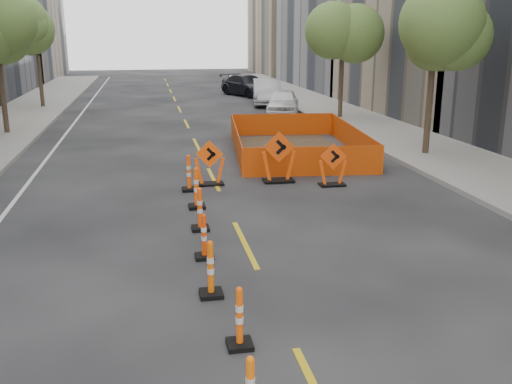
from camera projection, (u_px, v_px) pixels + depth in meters
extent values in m
plane|color=black|center=(288.00, 332.00, 8.98)|extent=(140.00, 140.00, 0.00)
cube|color=gray|center=(439.00, 154.00, 21.95)|extent=(4.00, 90.00, 0.15)
cube|color=tan|center=(310.00, 3.00, 65.37)|extent=(12.00, 14.00, 16.00)
cylinder|color=#382B1E|center=(4.00, 101.00, 25.96)|extent=(0.24, 0.24, 3.15)
cylinder|color=#382B1E|center=(41.00, 83.00, 35.42)|extent=(0.24, 0.24, 3.15)
sphere|color=#4F7733|center=(36.00, 34.00, 34.63)|extent=(2.80, 2.80, 2.80)
cylinder|color=#382B1E|center=(428.00, 115.00, 21.44)|extent=(0.24, 0.24, 3.15)
sphere|color=#4F7733|center=(435.00, 34.00, 20.64)|extent=(2.80, 2.80, 2.80)
cylinder|color=#382B1E|center=(341.00, 90.00, 30.90)|extent=(0.24, 0.24, 3.15)
sphere|color=#4F7733|center=(343.00, 34.00, 30.11)|extent=(2.80, 2.80, 2.80)
imported|color=white|center=(283.00, 103.00, 32.55)|extent=(2.89, 4.73, 1.50)
imported|color=#B4B6BA|center=(267.00, 92.00, 37.61)|extent=(2.58, 5.26, 1.66)
imported|color=black|center=(248.00, 85.00, 43.05)|extent=(4.08, 5.76, 1.55)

